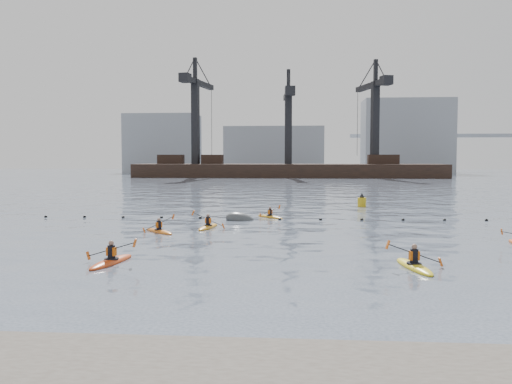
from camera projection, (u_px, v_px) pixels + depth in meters
ground at (227, 296)px, 17.88m from camera, size 400.00×400.00×0.00m
float_line at (260, 219)px, 40.34m from camera, size 33.24×0.73×0.24m
barge_pier at (287, 169)px, 127.22m from camera, size 72.00×19.30×29.50m
skyline at (298, 143)px, 166.64m from camera, size 141.00×28.00×22.00m
kayaker_0 at (111, 261)px, 23.50m from camera, size 2.39×3.58×1.25m
kayaker_1 at (414, 265)px, 22.46m from camera, size 2.45×3.64×1.32m
kayaker_2 at (159, 231)px, 33.24m from camera, size 2.57×2.75×1.17m
kayaker_3 at (208, 226)px, 35.30m from camera, size 2.24×3.32×1.24m
kayaker_5 at (270, 216)px, 41.45m from camera, size 2.37×2.56×1.02m
mooring_buoy at (240, 220)px, 39.73m from camera, size 2.49×1.55×1.52m
nav_buoy at (362, 202)px, 50.73m from camera, size 0.79×0.79×1.44m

